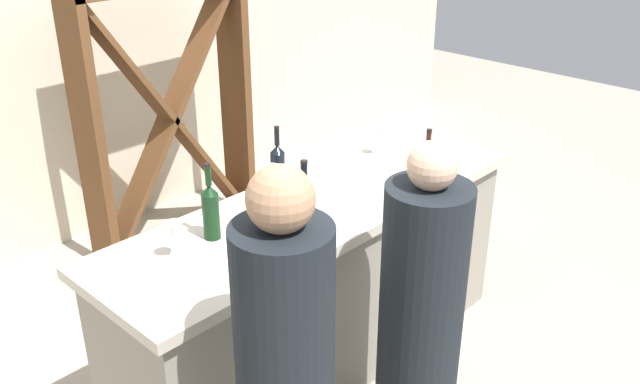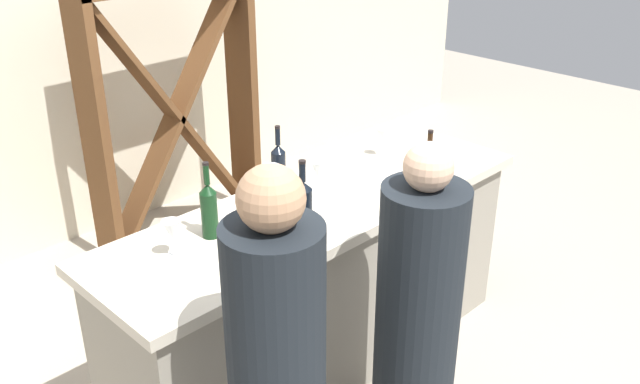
% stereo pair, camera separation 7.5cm
% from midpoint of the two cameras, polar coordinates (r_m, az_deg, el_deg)
% --- Properties ---
extents(ground_plane, '(12.00, 12.00, 0.00)m').
position_cam_midpoint_polar(ground_plane, '(3.73, -0.60, -13.89)').
color(ground_plane, '#9E9384').
extents(back_wall, '(8.00, 0.10, 2.80)m').
position_cam_midpoint_polar(back_wall, '(4.79, -20.37, 12.37)').
color(back_wall, beige).
rests_on(back_wall, ground).
extents(bar_counter, '(2.27, 0.69, 0.94)m').
position_cam_midpoint_polar(bar_counter, '(3.44, -0.63, -7.78)').
color(bar_counter, gray).
rests_on(bar_counter, ground).
extents(wine_rack, '(1.19, 0.28, 1.75)m').
position_cam_midpoint_polar(wine_rack, '(4.60, -12.91, 6.02)').
color(wine_rack, brown).
rests_on(wine_rack, ground).
extents(wine_bottle_leftmost_dark_green, '(0.07, 0.07, 0.34)m').
position_cam_midpoint_polar(wine_bottle_leftmost_dark_green, '(2.89, -9.80, -1.51)').
color(wine_bottle_leftmost_dark_green, black).
rests_on(wine_bottle_leftmost_dark_green, bar_counter).
extents(wine_bottle_second_left_near_black, '(0.08, 0.08, 0.33)m').
position_cam_midpoint_polar(wine_bottle_second_left_near_black, '(2.90, -2.05, -1.07)').
color(wine_bottle_second_left_near_black, black).
rests_on(wine_bottle_second_left_near_black, bar_counter).
extents(wine_bottle_center_near_black, '(0.07, 0.07, 0.33)m').
position_cam_midpoint_polar(wine_bottle_center_near_black, '(3.28, -4.19, 2.12)').
color(wine_bottle_center_near_black, black).
rests_on(wine_bottle_center_near_black, bar_counter).
extents(wine_bottle_second_right_amber_brown, '(0.07, 0.07, 0.29)m').
position_cam_midpoint_polar(wine_bottle_second_right_amber_brown, '(3.36, 8.23, 2.25)').
color(wine_bottle_second_right_amber_brown, '#331E0F').
rests_on(wine_bottle_second_right_amber_brown, bar_counter).
extents(wine_glass_near_left, '(0.07, 0.07, 0.16)m').
position_cam_midpoint_polar(wine_glass_near_left, '(2.77, -12.80, -3.37)').
color(wine_glass_near_left, white).
rests_on(wine_glass_near_left, bar_counter).
extents(wine_glass_near_center, '(0.07, 0.07, 0.17)m').
position_cam_midpoint_polar(wine_glass_near_center, '(3.24, -0.91, 1.73)').
color(wine_glass_near_center, white).
rests_on(wine_glass_near_center, bar_counter).
extents(wine_glass_near_right, '(0.06, 0.06, 0.16)m').
position_cam_midpoint_polar(wine_glass_near_right, '(3.70, 4.43, 4.63)').
color(wine_glass_near_right, white).
rests_on(wine_glass_near_right, bar_counter).
extents(water_pitcher, '(0.10, 0.10, 0.20)m').
position_cam_midpoint_polar(water_pitcher, '(3.14, -4.74, 0.46)').
color(water_pitcher, silver).
rests_on(water_pitcher, bar_counter).
extents(person_left_guest, '(0.45, 0.45, 1.47)m').
position_cam_midpoint_polar(person_left_guest, '(2.89, 7.57, -10.64)').
color(person_left_guest, black).
rests_on(person_left_guest, ground).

